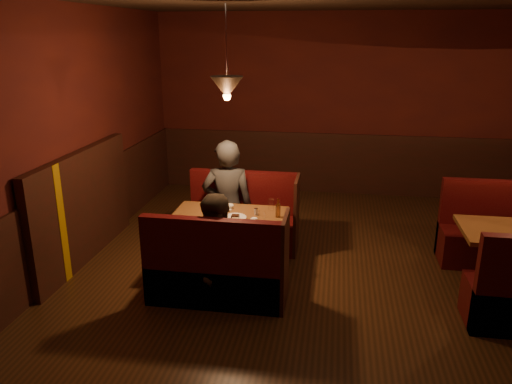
% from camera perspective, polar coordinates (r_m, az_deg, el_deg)
% --- Properties ---
extents(room, '(6.02, 7.02, 2.92)m').
position_cam_1_polar(room, '(4.96, 6.28, -0.29)').
color(room, '#35200F').
rests_on(room, ground).
extents(main_table, '(1.25, 0.76, 0.88)m').
position_cam_1_polar(main_table, '(5.54, -2.94, -4.12)').
color(main_table, brown).
rests_on(main_table, ground).
extents(main_bench_far, '(1.38, 0.49, 0.94)m').
position_cam_1_polar(main_bench_far, '(6.26, -1.41, -3.59)').
color(main_bench_far, '#430404').
rests_on(main_bench_far, ground).
extents(main_bench_near, '(1.38, 0.49, 0.94)m').
position_cam_1_polar(main_bench_near, '(4.99, -4.47, -9.46)').
color(main_bench_near, '#430404').
rests_on(main_bench_near, ground).
extents(second_bench_far, '(1.34, 0.50, 0.96)m').
position_cam_1_polar(second_bench_far, '(6.46, 26.15, -4.74)').
color(second_bench_far, '#430404').
rests_on(second_bench_far, ground).
extents(diner_a, '(0.69, 0.51, 1.72)m').
position_cam_1_polar(diner_a, '(6.06, -3.32, 1.26)').
color(diner_a, '#323232').
rests_on(diner_a, ground).
extents(diner_b, '(0.81, 0.69, 1.45)m').
position_cam_1_polar(diner_b, '(4.88, -4.21, -4.58)').
color(diner_b, '#34291E').
rests_on(diner_b, ground).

